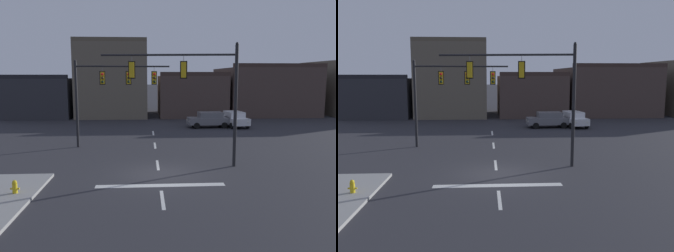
{
  "view_description": "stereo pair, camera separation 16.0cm",
  "coord_description": "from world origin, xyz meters",
  "views": [
    {
      "loc": [
        -0.7,
        -18.62,
        5.37
      ],
      "look_at": [
        0.63,
        2.03,
        2.39
      ],
      "focal_mm": 37.32,
      "sensor_mm": 36.0,
      "label": 1
    },
    {
      "loc": [
        -0.54,
        -18.63,
        5.37
      ],
      "look_at": [
        0.63,
        2.03,
        2.39
      ],
      "focal_mm": 37.32,
      "sensor_mm": 36.0,
      "label": 2
    }
  ],
  "objects": [
    {
      "name": "stop_bar_paint",
      "position": [
        0.0,
        -2.0,
        0.0
      ],
      "size": [
        6.4,
        0.5,
        0.01
      ],
      "primitive_type": "cube",
      "color": "silver",
      "rests_on": "ground"
    },
    {
      "name": "signal_mast_far_side",
      "position": [
        -3.55,
        7.98,
        4.59
      ],
      "size": [
        7.09,
        0.62,
        6.55
      ],
      "color": "black",
      "rests_on": "ground"
    },
    {
      "name": "building_row",
      "position": [
        9.39,
        30.4,
        3.56
      ],
      "size": [
        55.14,
        13.48,
        9.97
      ],
      "color": "#2D2D33",
      "rests_on": "ground"
    },
    {
      "name": "lane_centreline",
      "position": [
        0.0,
        2.0,
        0.0
      ],
      "size": [
        0.16,
        26.4,
        0.01
      ],
      "color": "silver",
      "rests_on": "ground"
    },
    {
      "name": "car_lot_middle",
      "position": [
        8.73,
        17.71,
        0.86
      ],
      "size": [
        2.34,
        4.61,
        1.61
      ],
      "color": "silver",
      "rests_on": "ground"
    },
    {
      "name": "car_lot_nearside",
      "position": [
        5.95,
        17.3,
        0.86
      ],
      "size": [
        4.53,
        2.11,
        1.61
      ],
      "color": "slate",
      "rests_on": "ground"
    },
    {
      "name": "fire_hydrant",
      "position": [
        -6.59,
        -3.13,
        0.33
      ],
      "size": [
        0.4,
        0.3,
        0.75
      ],
      "color": "gold",
      "rests_on": "ground"
    },
    {
      "name": "ground_plane",
      "position": [
        0.0,
        0.0,
        0.0
      ],
      "size": [
        400.0,
        400.0,
        0.0
      ],
      "primitive_type": "plane",
      "color": "#2B2B30"
    },
    {
      "name": "signal_mast_near_side",
      "position": [
        2.31,
        1.76,
        4.89
      ],
      "size": [
        7.97,
        1.22,
        7.28
      ],
      "color": "black",
      "rests_on": "ground"
    }
  ]
}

